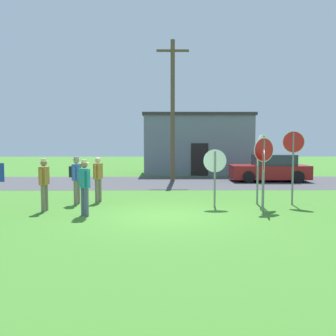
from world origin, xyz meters
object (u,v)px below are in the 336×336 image
stop_sign_tallest (215,168)px  person_in_dark_shirt (44,181)px  person_in_blue (84,184)px  utility_pole (173,108)px  stop_sign_leaning_left (263,157)px  person_on_left (98,177)px  parked_car_on_street (270,169)px  stop_sign_rear_left (258,165)px  stop_sign_leaning_right (263,170)px  stop_sign_center_cluster (264,160)px  person_with_sunhat (76,177)px  stop_sign_low_front (293,154)px

stop_sign_tallest → person_in_dark_shirt: stop_sign_tallest is taller
stop_sign_tallest → person_in_blue: stop_sign_tallest is taller
utility_pole → stop_sign_leaning_left: (2.95, -8.36, -2.35)m
person_on_left → person_in_blue: person_in_blue is taller
parked_car_on_street → stop_sign_rear_left: 8.04m
stop_sign_leaning_left → stop_sign_tallest: size_ratio=1.26×
stop_sign_leaning_right → stop_sign_tallest: (-1.44, 0.98, -0.00)m
stop_sign_center_cluster → stop_sign_rear_left: (0.08, 1.11, -0.23)m
person_in_blue → stop_sign_tallest: bearing=19.7°
parked_car_on_street → stop_sign_rear_left: (-2.60, -7.57, 0.75)m
stop_sign_leaning_left → person_in_blue: bearing=-165.8°
person_with_sunhat → person_in_blue: same height
stop_sign_tallest → stop_sign_low_front: bearing=8.6°
stop_sign_low_front → person_on_left: stop_sign_low_front is taller
stop_sign_leaning_right → stop_sign_low_front: (1.43, 1.42, 0.45)m
utility_pole → stop_sign_tallest: 8.87m
stop_sign_center_cluster → person_in_blue: (-5.78, -0.96, -0.69)m
stop_sign_rear_left → stop_sign_center_cluster: bearing=-94.0°
stop_sign_leaning_right → person_with_sunhat: size_ratio=1.17×
stop_sign_rear_left → person_with_sunhat: (-6.60, 0.07, -0.43)m
stop_sign_leaning_left → person_on_left: stop_sign_leaning_left is taller
utility_pole → stop_sign_leaning_right: size_ratio=3.86×
parked_car_on_street → person_on_left: bearing=-140.2°
stop_sign_center_cluster → stop_sign_tallest: bearing=160.5°
stop_sign_low_front → stop_sign_leaning_right: bearing=-135.3°
person_in_dark_shirt → person_with_sunhat: bearing=61.0°
stop_sign_leaning_left → person_with_sunhat: (-6.65, 0.65, -0.75)m
person_in_blue → parked_car_on_street: bearing=48.8°
person_with_sunhat → stop_sign_leaning_left: bearing=-5.6°
stop_sign_leaning_left → person_on_left: (-5.92, 1.08, -0.81)m
parked_car_on_street → person_with_sunhat: (-9.20, -7.50, 0.32)m
utility_pole → person_in_blue: bearing=-106.7°
person_on_left → stop_sign_center_cluster: bearing=-15.6°
stop_sign_leaning_right → utility_pole: bearing=106.2°
stop_sign_leaning_left → person_in_blue: size_ratio=1.46×
person_in_dark_shirt → person_with_sunhat: (0.74, 1.34, 0.03)m
parked_car_on_street → stop_sign_center_cluster: 9.14m
stop_sign_leaning_left → stop_sign_low_front: 1.28m
stop_sign_center_cluster → stop_sign_rear_left: 1.14m
utility_pole → stop_sign_tallest: (1.27, -8.35, -2.73)m
person_in_dark_shirt → stop_sign_tallest: bearing=7.0°
utility_pole → person_on_left: 8.47m
stop_sign_leaning_right → parked_car_on_street: bearing=73.0°
person_on_left → person_with_sunhat: (-0.73, -0.44, 0.06)m
stop_sign_center_cluster → person_in_dark_shirt: (-7.26, -0.15, -0.69)m
utility_pole → person_on_left: utility_pole is taller
utility_pole → person_in_dark_shirt: bearing=-116.1°
stop_sign_leaning_right → stop_sign_leaning_left: bearing=76.2°
utility_pole → person_in_dark_shirt: (-4.44, -9.05, -3.12)m
person_in_dark_shirt → utility_pole: bearing=63.9°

